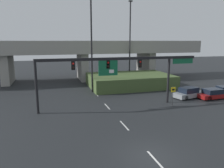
{
  "coord_description": "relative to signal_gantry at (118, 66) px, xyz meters",
  "views": [
    {
      "loc": [
        -6.42,
        -12.61,
        7.75
      ],
      "look_at": [
        0.0,
        9.65,
        3.15
      ],
      "focal_mm": 35.0,
      "sensor_mm": 36.0,
      "label": 1
    }
  ],
  "objects": [
    {
      "name": "speed_limit_sign",
      "position": [
        6.33,
        -1.68,
        -3.3
      ],
      "size": [
        0.6,
        0.11,
        2.41
      ],
      "color": "#4C4C4C",
      "rests_on": "ground"
    },
    {
      "name": "overpass_bridge",
      "position": [
        -1.24,
        19.76,
        0.6
      ],
      "size": [
        48.94,
        8.45,
        7.76
      ],
      "color": "gray",
      "rests_on": "ground"
    },
    {
      "name": "grass_embankment",
      "position": [
        5.55,
        10.74,
        -3.83
      ],
      "size": [
        13.78,
        9.25,
        2.08
      ],
      "color": "#42562D",
      "rests_on": "ground"
    },
    {
      "name": "lane_markings",
      "position": [
        -1.24,
        3.55,
        -4.87
      ],
      "size": [
        0.14,
        33.65,
        0.01
      ],
      "color": "silver",
      "rests_on": "ground"
    },
    {
      "name": "signal_gantry",
      "position": [
        0.0,
        0.0,
        0.0
      ],
      "size": [
        19.3,
        0.44,
        5.9
      ],
      "color": "black",
      "rests_on": "ground"
    },
    {
      "name": "parked_sedan_near_right",
      "position": [
        10.68,
        1.23,
        -4.19
      ],
      "size": [
        4.85,
        2.71,
        1.49
      ],
      "rotation": [
        0.0,
        0.0,
        0.21
      ],
      "color": "gray",
      "rests_on": "ground"
    },
    {
      "name": "highway_light_pole_near",
      "position": [
        -1.5,
        8.35,
        3.89
      ],
      "size": [
        0.7,
        0.36,
        16.77
      ],
      "color": "black",
      "rests_on": "ground"
    },
    {
      "name": "highway_light_pole_far",
      "position": [
        7.03,
        14.93,
        2.96
      ],
      "size": [
        0.7,
        0.36,
        14.92
      ],
      "color": "black",
      "rests_on": "ground"
    },
    {
      "name": "parked_sedan_mid_right",
      "position": [
        13.6,
        -0.01,
        -4.24
      ],
      "size": [
        4.44,
        1.99,
        1.36
      ],
      "rotation": [
        0.0,
        0.0,
        0.03
      ],
      "color": "maroon",
      "rests_on": "ground"
    },
    {
      "name": "ground_plane",
      "position": [
        -1.24,
        -11.34,
        -4.87
      ],
      "size": [
        160.0,
        160.0,
        0.0
      ],
      "primitive_type": "plane",
      "color": "black"
    }
  ]
}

